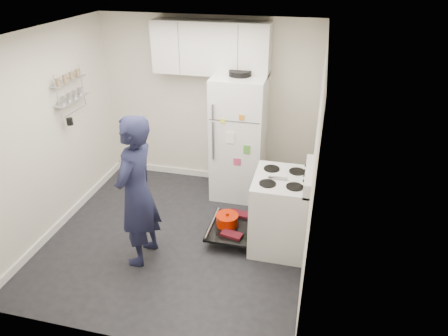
% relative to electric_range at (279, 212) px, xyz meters
% --- Properties ---
extents(room, '(3.21, 3.21, 2.51)m').
position_rel_electric_range_xyz_m(room, '(-1.29, -0.12, 0.74)').
color(room, black).
rests_on(room, ground).
extents(electric_range, '(0.66, 0.76, 1.10)m').
position_rel_electric_range_xyz_m(electric_range, '(0.00, 0.00, 0.00)').
color(electric_range, silver).
rests_on(electric_range, ground).
extents(open_oven_door, '(0.55, 0.71, 0.22)m').
position_rel_electric_range_xyz_m(open_oven_door, '(-0.61, 0.01, -0.28)').
color(open_oven_door, black).
rests_on(open_oven_door, ground).
extents(refrigerator, '(0.72, 0.74, 1.87)m').
position_rel_electric_range_xyz_m(refrigerator, '(-0.72, 1.10, 0.44)').
color(refrigerator, white).
rests_on(refrigerator, ground).
extents(upper_cabinets, '(1.60, 0.33, 0.70)m').
position_rel_electric_range_xyz_m(upper_cabinets, '(-1.16, 1.28, 1.63)').
color(upper_cabinets, silver).
rests_on(upper_cabinets, room).
extents(wall_shelf_rack, '(0.14, 0.60, 0.61)m').
position_rel_electric_range_xyz_m(wall_shelf_rack, '(-2.78, 0.34, 1.21)').
color(wall_shelf_rack, '#B2B2B7').
rests_on(wall_shelf_rack, room).
extents(person, '(0.47, 0.68, 1.80)m').
position_rel_electric_range_xyz_m(person, '(-1.52, -0.61, 0.43)').
color(person, '#181B37').
rests_on(person, ground).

